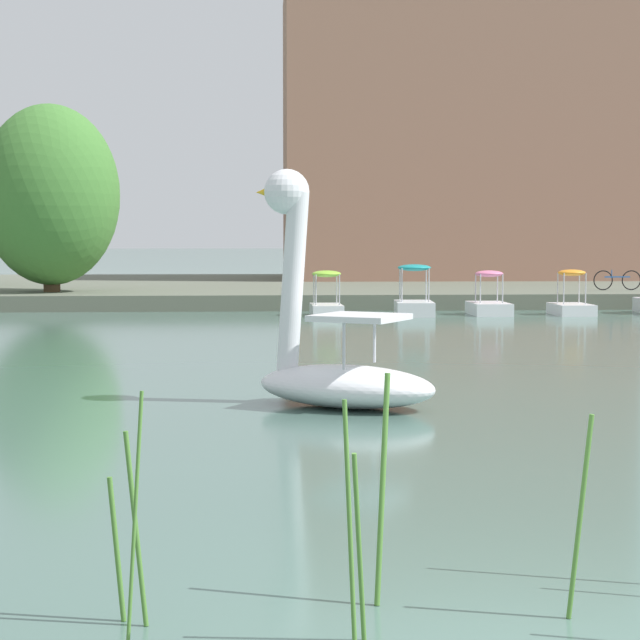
{
  "coord_description": "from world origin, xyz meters",
  "views": [
    {
      "loc": [
        -1.76,
        -5.73,
        2.27
      ],
      "look_at": [
        -0.26,
        16.77,
        0.65
      ],
      "focal_mm": 63.1,
      "sensor_mm": 36.0,
      "label": 1
    }
  ],
  "objects": [
    {
      "name": "tree_willow_overhanging",
      "position": [
        -8.25,
        32.57,
        3.75
      ],
      "size": [
        6.47,
        6.48,
        6.28
      ],
      "color": "#4C3823",
      "rests_on": "shore_bank_far"
    },
    {
      "name": "pedal_boat_lime",
      "position": [
        0.66,
        27.61,
        0.46
      ],
      "size": [
        0.92,
        1.81,
        1.35
      ],
      "color": "white",
      "rests_on": "ground_plane"
    },
    {
      "name": "reed_clump_foreground",
      "position": [
        -0.91,
        0.74,
        0.63
      ],
      "size": [
        3.55,
        1.54,
        1.58
      ],
      "color": "#4C7F33",
      "rests_on": "ground_plane"
    },
    {
      "name": "swan_boat",
      "position": [
        -0.55,
        9.4,
        0.75
      ],
      "size": [
        2.86,
        2.43,
        3.24
      ],
      "color": "white",
      "rests_on": "ground_plane"
    },
    {
      "name": "pedal_boat_teal",
      "position": [
        3.28,
        27.51,
        0.46
      ],
      "size": [
        1.24,
        2.02,
        1.53
      ],
      "color": "white",
      "rests_on": "ground_plane"
    },
    {
      "name": "bicycle_parked",
      "position": [
        11.18,
        32.56,
        0.86
      ],
      "size": [
        1.71,
        0.07,
        0.71
      ],
      "color": "black",
      "rests_on": "shore_bank_far"
    },
    {
      "name": "shore_bank_far",
      "position": [
        0.0,
        40.73,
        0.25
      ],
      "size": [
        130.25,
        21.97,
        0.51
      ],
      "primitive_type": "cube",
      "color": "#5B6051",
      "rests_on": "ground_plane"
    },
    {
      "name": "pedal_boat_orange",
      "position": [
        8.06,
        27.47,
        0.37
      ],
      "size": [
        1.07,
        1.76,
        1.37
      ],
      "color": "white",
      "rests_on": "ground_plane"
    },
    {
      "name": "apartment_block",
      "position": [
        7.62,
        45.3,
        7.07
      ],
      "size": [
        15.25,
        8.92,
        13.12
      ],
      "primitive_type": "cube",
      "rotation": [
        0.0,
        0.0,
        -0.02
      ],
      "color": "#996B56",
      "rests_on": "shore_bank_far"
    },
    {
      "name": "pedal_boat_pink",
      "position": [
        5.59,
        27.69,
        0.36
      ],
      "size": [
        1.13,
        1.99,
        1.34
      ],
      "color": "white",
      "rests_on": "ground_plane"
    }
  ]
}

